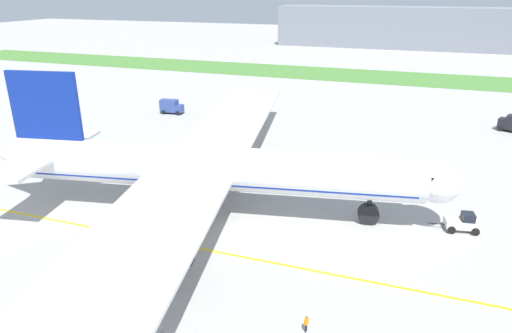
# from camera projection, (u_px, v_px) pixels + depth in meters

# --- Properties ---
(ground_plane) EXTENTS (600.00, 600.00, 0.00)m
(ground_plane) POSITION_uv_depth(u_px,v_px,m) (243.00, 237.00, 51.88)
(ground_plane) COLOR #ADAAA5
(ground_plane) RESTS_ON ground
(apron_taxi_line) EXTENTS (280.00, 0.36, 0.01)m
(apron_taxi_line) POSITION_uv_depth(u_px,v_px,m) (230.00, 254.00, 48.56)
(apron_taxi_line) COLOR yellow
(apron_taxi_line) RESTS_ON ground
(grass_median_strip) EXTENTS (320.00, 24.00, 0.10)m
(grass_median_strip) POSITION_uv_depth(u_px,v_px,m) (363.00, 76.00, 145.64)
(grass_median_strip) COLOR #4C8438
(grass_median_strip) RESTS_ON ground
(airliner_foreground) EXTENTS (58.38, 95.08, 17.04)m
(airliner_foreground) POSITION_uv_depth(u_px,v_px,m) (205.00, 169.00, 55.81)
(airliner_foreground) COLOR white
(airliner_foreground) RESTS_ON ground
(pushback_tug) EXTENTS (5.60, 2.93, 2.21)m
(pushback_tug) POSITION_uv_depth(u_px,v_px,m) (463.00, 222.00, 53.06)
(pushback_tug) COLOR white
(pushback_tug) RESTS_ON ground
(ground_crew_wingwalker_port) EXTENTS (0.31, 0.54, 1.57)m
(ground_crew_wingwalker_port) POSITION_uv_depth(u_px,v_px,m) (306.00, 322.00, 37.37)
(ground_crew_wingwalker_port) COLOR black
(ground_crew_wingwalker_port) RESTS_ON ground
(service_truck_catering_van) EXTENTS (5.22, 2.75, 3.10)m
(service_truck_catering_van) POSITION_uv_depth(u_px,v_px,m) (171.00, 106.00, 101.96)
(service_truck_catering_van) COLOR #33478C
(service_truck_catering_van) RESTS_ON ground
(terminal_building) EXTENTS (138.08, 20.00, 18.00)m
(terminal_building) POSITION_uv_depth(u_px,v_px,m) (432.00, 28.00, 205.88)
(terminal_building) COLOR gray
(terminal_building) RESTS_ON ground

